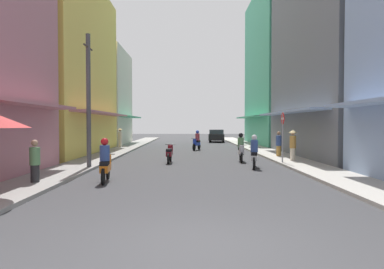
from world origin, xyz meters
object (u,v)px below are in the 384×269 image
pedestrian_crossing (279,145)px  motorbike_silver (241,149)px  motorbike_maroon (170,153)px  pedestrian_midway (293,144)px  street_sign_no_entry (283,131)px  pedestrian_far (120,137)px  motorbike_blue (197,141)px  parked_car (217,136)px  pedestrian_foreground (35,163)px  utility_pole (89,100)px  motorbike_orange (105,162)px  motorbike_white (254,153)px

pedestrian_crossing → motorbike_silver: bearing=-142.6°
motorbike_maroon → motorbike_silver: motorbike_silver is taller
pedestrian_midway → street_sign_no_entry: (-0.81, -0.93, 0.73)m
pedestrian_far → motorbike_blue: bearing=-18.5°
parked_car → pedestrian_foreground: pedestrian_foreground is taller
motorbike_maroon → motorbike_blue: bearing=79.4°
pedestrian_midway → pedestrian_crossing: bearing=91.7°
motorbike_blue → street_sign_no_entry: bearing=-67.4°
pedestrian_far → pedestrian_foreground: pedestrian_far is taller
pedestrian_far → utility_pole: bearing=-84.6°
pedestrian_foreground → utility_pole: utility_pole is taller
motorbike_orange → street_sign_no_entry: street_sign_no_entry is taller
pedestrian_far → pedestrian_crossing: bearing=-37.1°
motorbike_white → utility_pole: size_ratio=0.29×
parked_car → utility_pole: 25.69m
parked_car → pedestrian_far: size_ratio=2.43×
motorbike_white → street_sign_no_entry: street_sign_no_entry is taller
motorbike_blue → parked_car: 12.96m
motorbike_silver → utility_pole: utility_pole is taller
motorbike_white → pedestrian_far: bearing=123.6°
parked_car → pedestrian_midway: size_ratio=2.41×
motorbike_orange → pedestrian_crossing: size_ratio=1.11×
parked_car → pedestrian_far: bearing=-130.9°
motorbike_orange → utility_pole: bearing=114.5°
pedestrian_far → street_sign_no_entry: 16.09m
motorbike_white → utility_pole: 8.00m
motorbike_maroon → street_sign_no_entry: street_sign_no_entry is taller
motorbike_blue → pedestrian_far: (-6.50, 2.17, 0.28)m
motorbike_maroon → pedestrian_foreground: (-4.13, -6.84, 0.26)m
motorbike_maroon → motorbike_blue: (1.68, 8.96, 0.20)m
pedestrian_crossing → motorbike_orange: bearing=-134.3°
motorbike_white → motorbike_orange: size_ratio=0.99×
motorbike_orange → pedestrian_far: 17.50m
motorbike_orange → pedestrian_crossing: bearing=45.7°
motorbike_silver → motorbike_white: (0.19, -2.85, 0.00)m
motorbike_maroon → street_sign_no_entry: (5.79, -0.94, 1.21)m
motorbike_maroon → pedestrian_foreground: 8.00m
pedestrian_midway → street_sign_no_entry: street_sign_no_entry is taller
motorbike_orange → parked_car: bearing=77.3°
motorbike_maroon → pedestrian_foreground: bearing=-121.1°
utility_pole → motorbike_maroon: bearing=37.5°
pedestrian_far → pedestrian_foreground: bearing=-87.8°
motorbike_silver → street_sign_no_entry: 2.62m
pedestrian_crossing → pedestrian_midway: bearing=-88.3°
motorbike_silver → pedestrian_crossing: size_ratio=1.12×
pedestrian_crossing → pedestrian_far: 14.22m
parked_car → street_sign_no_entry: size_ratio=1.60×
pedestrian_foreground → street_sign_no_entry: (9.93, 5.90, 0.95)m
parked_car → pedestrian_crossing: 19.22m
motorbike_maroon → pedestrian_crossing: pedestrian_crossing is taller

